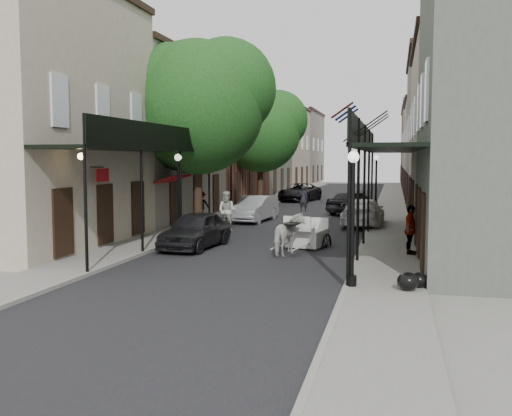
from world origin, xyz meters
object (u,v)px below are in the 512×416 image
Objects in this scene: lamppost_right_far at (376,184)px; pedestrian_sidewalk_left at (201,205)px; lamppost_right_near at (352,216)px; pedestrian_sidewalk_right at (410,230)px; tree_far at (266,129)px; horse at (289,235)px; car_left_mid at (254,209)px; lamppost_left at (179,194)px; car_left_near at (196,230)px; car_right_near at (363,212)px; car_left_far at (300,192)px; pedestrian_walking at (227,211)px; car_right_far at (353,202)px; tree_near at (206,102)px; carriage at (310,222)px.

lamppost_right_far reaches higher than pedestrian_sidewalk_left.
pedestrian_sidewalk_right is (1.70, 5.77, -1.02)m from lamppost_right_near.
tree_far is 4.71× the size of horse.
tree_far is 1.93× the size of car_left_mid.
lamppost_left is (0.15, -18.18, -3.79)m from tree_far.
lamppost_right_near is at bearing 127.89° from horse.
lamppost_right_near is 17.40m from car_left_mid.
horse is at bearing 92.86° from pedestrian_sidewalk_left.
car_left_mid is at bearing 79.38° from lamppost_left.
car_left_mid is (0.00, 10.00, -0.01)m from car_left_near.
car_left_mid is 6.25m from car_right_near.
car_left_far reaches higher than car_right_near.
lamppost_right_near reaches higher than pedestrian_walking.
pedestrian_sidewalk_right is at bearing -162.58° from horse.
horse is 4.44m from pedestrian_sidewalk_right.
lamppost_left is at bearing 135.71° from lamppost_right_near.
car_right_far is at bearing 22.65° from pedestrian_sidewalk_right.
lamppost_right_far is at bearing 171.32° from pedestrian_sidewalk_left.
lamppost_right_near is at bearing -55.73° from tree_near.
car_right_near is (-2.20, 9.43, -0.28)m from pedestrian_sidewalk_right.
car_left_mid is 7.82m from car_right_far.
lamppost_left reaches higher than car_right_far.
lamppost_right_far is 1.44× the size of carriage.
car_left_far is at bearing 118.95° from lamppost_right_far.
tree_near reaches higher than lamppost_right_near.
carriage is at bearing -37.12° from tree_near.
pedestrian_sidewalk_left reaches higher than car_left_near.
tree_far is at bearing 99.20° from car_left_near.
carriage is at bearing -71.01° from car_left_far.
pedestrian_sidewalk_right is at bearing -14.32° from carriage.
pedestrian_sidewalk_right is at bearing 124.48° from car_right_far.
car_right_far is at bearing 54.86° from tree_near.
lamppost_right_near is 0.85× the size of car_left_near.
lamppost_left is 0.83× the size of car_left_mid.
pedestrian_sidewalk_left reaches higher than car_right_far.
pedestrian_walking is (1.33, -14.61, -4.84)m from tree_far.
carriage is 0.51× the size of car_right_near.
car_left_far is (1.60, 19.93, -5.73)m from tree_near.
carriage reaches higher than car_right_near.
tree_far is 20.88m from car_left_near.
tree_near is 4.81× the size of pedestrian_walking.
tree_far is at bearing 105.31° from car_left_mid.
pedestrian_walking is at bearing 30.75° from car_right_near.
car_left_near is at bearing -83.66° from pedestrian_walking.
lamppost_right_near is 11.46m from lamppost_left.
tree_far is 23.25m from pedestrian_sidewalk_right.
car_left_near is at bearing -75.50° from tree_near.
car_left_near is (1.65, -20.18, -5.09)m from tree_far.
car_right_near is at bearing 121.78° from car_right_far.
pedestrian_sidewalk_left is at bearing -45.33° from horse.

